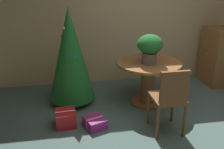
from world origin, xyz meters
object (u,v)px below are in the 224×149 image
(flower_vase, at_px, (150,46))
(gift_box_purple, at_px, (95,122))
(holiday_tree, at_px, (70,54))
(wooden_chair_near, at_px, (170,97))
(wooden_cabinet, at_px, (218,56))
(gift_box_red, at_px, (66,118))
(round_dining_table, at_px, (148,76))

(flower_vase, xyz_separation_m, gift_box_purple, (-0.95, -0.53, -0.96))
(holiday_tree, bearing_deg, wooden_chair_near, -42.93)
(wooden_cabinet, bearing_deg, flower_vase, -157.26)
(flower_vase, height_order, wooden_chair_near, flower_vase)
(wooden_chair_near, distance_m, wooden_cabinet, 2.27)
(flower_vase, distance_m, holiday_tree, 1.29)
(flower_vase, relative_size, wooden_cabinet, 0.42)
(flower_vase, distance_m, gift_box_red, 1.70)
(round_dining_table, bearing_deg, wooden_cabinet, 20.85)
(wooden_chair_near, relative_size, gift_box_purple, 2.53)
(gift_box_purple, height_order, gift_box_red, gift_box_red)
(flower_vase, bearing_deg, wooden_cabinet, 22.74)
(holiday_tree, bearing_deg, gift_box_red, -100.12)
(holiday_tree, xyz_separation_m, gift_box_purple, (0.28, -0.85, -0.80))
(flower_vase, bearing_deg, wooden_chair_near, -88.47)
(wooden_chair_near, bearing_deg, round_dining_table, 90.00)
(wooden_chair_near, relative_size, gift_box_red, 2.98)
(round_dining_table, height_order, wooden_cabinet, wooden_cabinet)
(holiday_tree, bearing_deg, flower_vase, -14.49)
(gift_box_purple, xyz_separation_m, gift_box_red, (-0.41, 0.12, 0.04))
(gift_box_red, bearing_deg, flower_vase, 16.59)
(holiday_tree, height_order, gift_box_red, holiday_tree)
(flower_vase, bearing_deg, gift_box_purple, -151.05)
(flower_vase, height_order, wooden_cabinet, flower_vase)
(wooden_chair_near, xyz_separation_m, gift_box_red, (-1.39, 0.45, -0.44))
(gift_box_red, bearing_deg, gift_box_purple, -16.14)
(gift_box_purple, relative_size, wooden_cabinet, 0.34)
(holiday_tree, distance_m, gift_box_red, 1.06)
(round_dining_table, distance_m, wooden_cabinet, 1.77)
(gift_box_red, distance_m, wooden_cabinet, 3.27)
(round_dining_table, xyz_separation_m, flower_vase, (-0.02, -0.07, 0.53))
(flower_vase, bearing_deg, holiday_tree, 165.51)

